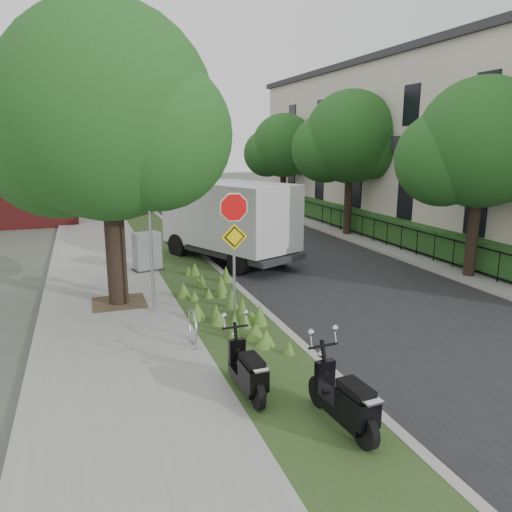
% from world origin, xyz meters
% --- Properties ---
extents(ground, '(120.00, 120.00, 0.00)m').
position_xyz_m(ground, '(0.00, 0.00, 0.00)').
color(ground, '#4C5147').
rests_on(ground, ground).
extents(sidewalk_near, '(3.50, 60.00, 0.12)m').
position_xyz_m(sidewalk_near, '(-4.25, 10.00, 0.06)').
color(sidewalk_near, gray).
rests_on(sidewalk_near, ground).
extents(verge, '(2.00, 60.00, 0.12)m').
position_xyz_m(verge, '(-1.50, 10.00, 0.06)').
color(verge, '#2C461E').
rests_on(verge, ground).
extents(kerb_near, '(0.20, 60.00, 0.13)m').
position_xyz_m(kerb_near, '(-0.50, 10.00, 0.07)').
color(kerb_near, '#9E9991').
rests_on(kerb_near, ground).
extents(road, '(7.00, 60.00, 0.01)m').
position_xyz_m(road, '(3.00, 10.00, 0.01)').
color(road, black).
rests_on(road, ground).
extents(kerb_far, '(0.20, 60.00, 0.13)m').
position_xyz_m(kerb_far, '(6.50, 10.00, 0.07)').
color(kerb_far, '#9E9991').
rests_on(kerb_far, ground).
extents(footpath_far, '(3.20, 60.00, 0.12)m').
position_xyz_m(footpath_far, '(8.20, 10.00, 0.06)').
color(footpath_far, gray).
rests_on(footpath_far, ground).
extents(street_tree_main, '(6.21, 5.54, 7.66)m').
position_xyz_m(street_tree_main, '(-4.08, 2.86, 4.80)').
color(street_tree_main, black).
rests_on(street_tree_main, ground).
extents(bare_post, '(0.08, 0.08, 4.00)m').
position_xyz_m(bare_post, '(-3.20, 1.80, 2.12)').
color(bare_post, '#A5A8AD').
rests_on(bare_post, ground).
extents(bike_hoop, '(0.06, 0.78, 0.77)m').
position_xyz_m(bike_hoop, '(-2.70, -0.60, 0.50)').
color(bike_hoop, '#A5A8AD').
rests_on(bike_hoop, ground).
extents(sign_assembly, '(0.94, 0.08, 3.22)m').
position_xyz_m(sign_assembly, '(-1.40, 0.58, 2.33)').
color(sign_assembly, '#A5A8AD').
rests_on(sign_assembly, ground).
extents(fence_far, '(0.04, 24.00, 1.00)m').
position_xyz_m(fence_far, '(7.20, 10.00, 0.67)').
color(fence_far, black).
rests_on(fence_far, ground).
extents(hedge_far, '(1.00, 24.00, 1.10)m').
position_xyz_m(hedge_far, '(7.90, 10.00, 0.67)').
color(hedge_far, '#21491A').
rests_on(hedge_far, footpath_far).
extents(terrace_houses, '(7.40, 26.40, 8.20)m').
position_xyz_m(terrace_houses, '(11.49, 10.00, 4.16)').
color(terrace_houses, beige).
rests_on(terrace_houses, ground).
extents(far_tree_a, '(4.60, 4.10, 6.22)m').
position_xyz_m(far_tree_a, '(6.94, 2.05, 4.13)').
color(far_tree_a, black).
rests_on(far_tree_a, ground).
extents(far_tree_b, '(4.83, 4.31, 6.56)m').
position_xyz_m(far_tree_b, '(6.94, 10.05, 4.37)').
color(far_tree_b, black).
rests_on(far_tree_b, ground).
extents(far_tree_c, '(4.37, 3.89, 5.93)m').
position_xyz_m(far_tree_c, '(6.94, 18.04, 3.95)').
color(far_tree_c, black).
rests_on(far_tree_c, ground).
extents(scooter_near, '(0.36, 1.65, 0.79)m').
position_xyz_m(scooter_near, '(-2.29, -3.21, 0.50)').
color(scooter_near, black).
rests_on(scooter_near, ground).
extents(scooter_far, '(0.45, 1.78, 0.85)m').
position_xyz_m(scooter_far, '(-1.24, -4.69, 0.53)').
color(scooter_far, black).
rests_on(scooter_far, ground).
extents(box_truck, '(4.22, 5.95, 2.52)m').
position_xyz_m(box_truck, '(0.31, 6.66, 1.64)').
color(box_truck, '#262628').
rests_on(box_truck, ground).
extents(utility_cabinet, '(1.09, 0.86, 1.28)m').
position_xyz_m(utility_cabinet, '(-2.80, 6.16, 0.73)').
color(utility_cabinet, '#262628').
rests_on(utility_cabinet, ground).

